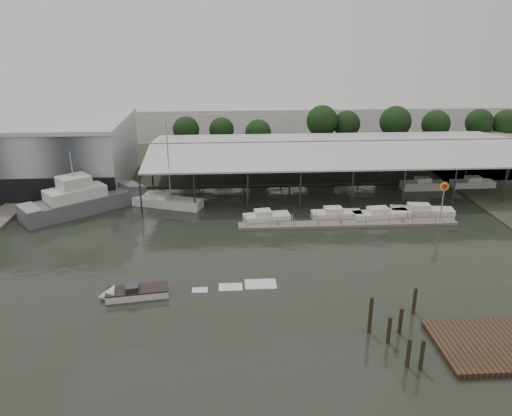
{
  "coord_description": "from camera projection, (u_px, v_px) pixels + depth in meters",
  "views": [
    {
      "loc": [
        -0.36,
        -48.05,
        24.25
      ],
      "look_at": [
        3.26,
        10.41,
        2.5
      ],
      "focal_mm": 35.0,
      "sensor_mm": 36.0,
      "label": 1
    }
  ],
  "objects": [
    {
      "name": "moored_cruiser_0",
      "position": [
        266.0,
        218.0,
        64.57
      ],
      "size": [
        6.24,
        3.07,
        1.7
      ],
      "rotation": [
        0.0,
        0.0,
        0.15
      ],
      "color": "silver",
      "rests_on": "ground"
    },
    {
      "name": "speedboat_underway",
      "position": [
        132.0,
        293.0,
        46.91
      ],
      "size": [
        17.44,
        4.34,
        2.0
      ],
      "rotation": [
        0.0,
        0.0,
        3.28
      ],
      "color": "silver",
      "rests_on": "ground"
    },
    {
      "name": "floating_dock",
      "position": [
        348.0,
        224.0,
        63.58
      ],
      "size": [
        28.0,
        2.0,
        1.4
      ],
      "color": "slate",
      "rests_on": "ground"
    },
    {
      "name": "covered_boat_shed",
      "position": [
        336.0,
        146.0,
        78.47
      ],
      "size": [
        58.24,
        24.0,
        6.96
      ],
      "color": "silver",
      "rests_on": "ground"
    },
    {
      "name": "storage_warehouse",
      "position": [
        49.0,
        152.0,
        77.98
      ],
      "size": [
        24.5,
        20.5,
        10.5
      ],
      "color": "#A9AEB4",
      "rests_on": "ground"
    },
    {
      "name": "mooring_pilings",
      "position": [
        399.0,
        330.0,
        40.18
      ],
      "size": [
        5.06,
        7.88,
        3.9
      ],
      "color": "#302618",
      "rests_on": "ground"
    },
    {
      "name": "moored_cruiser_1",
      "position": [
        336.0,
        215.0,
        65.5
      ],
      "size": [
        6.58,
        2.32,
        1.7
      ],
      "rotation": [
        0.0,
        0.0,
        0.02
      ],
      "color": "silver",
      "rests_on": "ground"
    },
    {
      "name": "ground",
      "position": [
        232.0,
        264.0,
        53.42
      ],
      "size": [
        200.0,
        200.0,
        0.0
      ],
      "primitive_type": "plane",
      "color": "black",
      "rests_on": "ground"
    },
    {
      "name": "moored_cruiser_2",
      "position": [
        381.0,
        215.0,
        65.47
      ],
      "size": [
        7.69,
        3.04,
        1.7
      ],
      "rotation": [
        0.0,
        0.0,
        0.11
      ],
      "color": "silver",
      "rests_on": "ground"
    },
    {
      "name": "moored_cruiser_3",
      "position": [
        421.0,
        211.0,
        66.73
      ],
      "size": [
        8.43,
        3.37,
        1.7
      ],
      "rotation": [
        0.0,
        0.0,
        -0.15
      ],
      "color": "silver",
      "rests_on": "ground"
    },
    {
      "name": "grey_trawler",
      "position": [
        84.0,
        200.0,
        68.07
      ],
      "size": [
        15.88,
        13.75,
        8.84
      ],
      "rotation": [
        0.0,
        0.0,
        0.66
      ],
      "color": "#585C61",
      "rests_on": "ground"
    },
    {
      "name": "shell_fuel_sign",
      "position": [
        443.0,
        195.0,
        62.97
      ],
      "size": [
        1.1,
        0.18,
        5.55
      ],
      "color": "gray",
      "rests_on": "ground"
    },
    {
      "name": "horizon_tree_line",
      "position": [
        364.0,
        125.0,
        97.89
      ],
      "size": [
        69.01,
        9.78,
        9.3
      ],
      "color": "black",
      "rests_on": "ground"
    },
    {
      "name": "white_sailboat",
      "position": [
        167.0,
        202.0,
        70.18
      ],
      "size": [
        10.17,
        5.73,
        12.34
      ],
      "rotation": [
        0.0,
        0.0,
        -0.34
      ],
      "color": "silver",
      "rests_on": "ground"
    },
    {
      "name": "land_strip_far",
      "position": [
        228.0,
        162.0,
        92.68
      ],
      "size": [
        140.0,
        30.0,
        0.3
      ],
      "color": "#35382A",
      "rests_on": "ground"
    }
  ]
}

